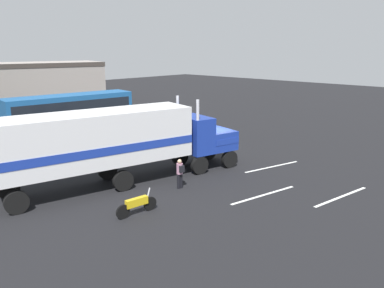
{
  "coord_description": "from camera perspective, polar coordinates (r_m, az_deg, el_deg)",
  "views": [
    {
      "loc": [
        -18.62,
        -15.68,
        7.43
      ],
      "look_at": [
        -1.76,
        -0.01,
        1.6
      ],
      "focal_mm": 35.96,
      "sensor_mm": 36.0,
      "label": 1
    }
  ],
  "objects": [
    {
      "name": "semi_truck",
      "position": [
        21.21,
        -11.35,
        0.56
      ],
      "size": [
        14.35,
        5.73,
        4.5
      ],
      "color": "#193399",
      "rests_on": "ground_plane"
    },
    {
      "name": "lane_stripe_far",
      "position": [
        21.2,
        21.26,
        -7.3
      ],
      "size": [
        4.36,
        0.95,
        0.01
      ],
      "primitive_type": "cube",
      "rotation": [
        0.0,
        0.0,
        -0.18
      ],
      "color": "silver",
      "rests_on": "ground_plane"
    },
    {
      "name": "parked_bus",
      "position": [
        35.37,
        -17.63,
        4.83
      ],
      "size": [
        11.23,
        3.92,
        3.4
      ],
      "color": "#1E5999",
      "rests_on": "ground_plane"
    },
    {
      "name": "building_backdrop",
      "position": [
        49.61,
        -21.9,
        8.14
      ],
      "size": [
        15.65,
        9.27,
        5.67
      ],
      "color": "#9E938C",
      "rests_on": "ground_plane"
    },
    {
      "name": "lane_stripe_mid",
      "position": [
        20.34,
        10.57,
        -7.45
      ],
      "size": [
        4.33,
        1.1,
        0.01
      ],
      "primitive_type": "cube",
      "rotation": [
        0.0,
        0.0,
        -0.22
      ],
      "color": "silver",
      "rests_on": "ground_plane"
    },
    {
      "name": "lane_stripe_near",
      "position": [
        25.06,
        11.78,
        -3.33
      ],
      "size": [
        4.29,
        1.31,
        0.01
      ],
      "primitive_type": "cube",
      "rotation": [
        0.0,
        0.0,
        -0.27
      ],
      "color": "silver",
      "rests_on": "ground_plane"
    },
    {
      "name": "motorcycle",
      "position": [
        17.84,
        -8.17,
        -8.87
      ],
      "size": [
        2.11,
        0.37,
        1.12
      ],
      "color": "black",
      "rests_on": "ground_plane"
    },
    {
      "name": "person_bystander",
      "position": [
        20.64,
        -1.81,
        -4.25
      ],
      "size": [
        0.35,
        0.47,
        1.63
      ],
      "color": "black",
      "rests_on": "ground_plane"
    },
    {
      "name": "ground_plane",
      "position": [
        25.45,
        2.69,
        -2.77
      ],
      "size": [
        120.0,
        120.0,
        0.0
      ],
      "primitive_type": "plane",
      "color": "black"
    }
  ]
}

